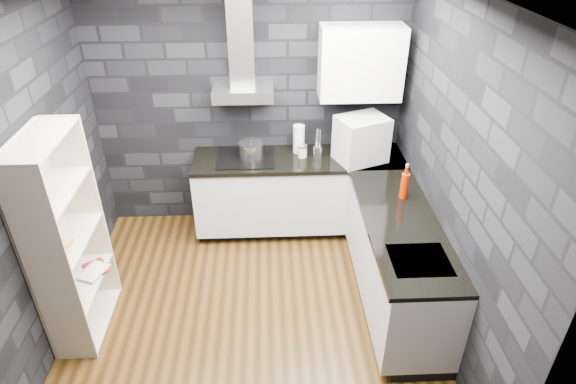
{
  "coord_description": "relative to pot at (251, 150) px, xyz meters",
  "views": [
    {
      "loc": [
        0.19,
        -3.15,
        3.22
      ],
      "look_at": [
        0.35,
        0.45,
        1.0
      ],
      "focal_mm": 30.0,
      "sensor_mm": 36.0,
      "label": 1
    }
  ],
  "objects": [
    {
      "name": "fruit_bowl",
      "position": [
        -1.43,
        -1.48,
        -0.05
      ],
      "size": [
        0.22,
        0.22,
        0.05
      ],
      "primitive_type": "imported",
      "rotation": [
        0.0,
        0.0,
        0.1
      ],
      "color": "silver",
      "rests_on": "bookshelf"
    },
    {
      "name": "appliance_garage",
      "position": [
        1.12,
        -0.09,
        0.14
      ],
      "size": [
        0.58,
        0.52,
        0.48
      ],
      "primitive_type": "cube",
      "rotation": [
        0.0,
        0.0,
        0.38
      ],
      "color": "#AFB3B7",
      "rests_on": "counter_back_top"
    },
    {
      "name": "ground",
      "position": [
        -0.01,
        -1.32,
        -0.98
      ],
      "size": [
        3.2,
        3.2,
        0.0
      ],
      "primitive_type": "plane",
      "color": "#462C10"
    },
    {
      "name": "toekick_back",
      "position": [
        0.49,
        0.02,
        -0.93
      ],
      "size": [
        2.18,
        0.5,
        0.1
      ],
      "primitive_type": "cube",
      "color": "black",
      "rests_on": "ground"
    },
    {
      "name": "storage_jar",
      "position": [
        0.53,
        -0.0,
        -0.03
      ],
      "size": [
        0.1,
        0.1,
        0.11
      ],
      "primitive_type": "cylinder",
      "rotation": [
        0.0,
        0.0,
        -0.04
      ],
      "color": "beige",
      "rests_on": "counter_back_top"
    },
    {
      "name": "upper_cabinet",
      "position": [
        1.09,
        0.11,
        0.87
      ],
      "size": [
        0.8,
        0.35,
        0.7
      ],
      "primitive_type": "cube",
      "color": "white",
      "rests_on": "wall_back"
    },
    {
      "name": "counter_right_cab",
      "position": [
        1.29,
        -1.22,
        -0.5
      ],
      "size": [
        0.6,
        1.8,
        0.76
      ],
      "primitive_type": "cube",
      "color": "silver",
      "rests_on": "ground"
    },
    {
      "name": "sink_rim",
      "position": [
        1.29,
        -1.72,
        -0.09
      ],
      "size": [
        0.44,
        0.4,
        0.01
      ],
      "primitive_type": "cube",
      "color": "#ADADB1",
      "rests_on": "counter_right_top"
    },
    {
      "name": "pot",
      "position": [
        0.0,
        0.0,
        0.0
      ],
      "size": [
        0.32,
        0.32,
        0.14
      ],
      "primitive_type": "cylinder",
      "rotation": [
        0.0,
        0.0,
        0.43
      ],
      "color": "silver",
      "rests_on": "cooktop"
    },
    {
      "name": "toekick_right",
      "position": [
        1.33,
        -1.22,
        -0.93
      ],
      "size": [
        0.5,
        1.78,
        0.1
      ],
      "primitive_type": "cube",
      "color": "black",
      "rests_on": "ground"
    },
    {
      "name": "bookshelf",
      "position": [
        -1.43,
        -1.36,
        -0.08
      ],
      "size": [
        0.58,
        0.87,
        1.8
      ],
      "primitive_type": "cube",
      "rotation": [
        0.0,
        0.0,
        0.33
      ],
      "color": "beige",
      "rests_on": "ground"
    },
    {
      "name": "glass_vase",
      "position": [
        0.5,
        0.11,
        0.07
      ],
      "size": [
        0.13,
        0.13,
        0.3
      ],
      "primitive_type": "cylinder",
      "rotation": [
        0.0,
        0.0,
        -0.07
      ],
      "color": "white",
      "rests_on": "counter_back_top"
    },
    {
      "name": "counter_back_top",
      "position": [
        0.49,
        -0.03,
        -0.1
      ],
      "size": [
        2.2,
        0.62,
        0.04
      ],
      "primitive_type": "cube",
      "color": "black",
      "rests_on": "counter_back_cab"
    },
    {
      "name": "cooktop",
      "position": [
        -0.06,
        -0.02,
        -0.08
      ],
      "size": [
        0.58,
        0.5,
        0.01
      ],
      "primitive_type": "cube",
      "color": "black",
      "rests_on": "counter_back_top"
    },
    {
      "name": "counter_corner_top",
      "position": [
        1.29,
        -0.02,
        -0.1
      ],
      "size": [
        0.62,
        0.62,
        0.04
      ],
      "primitive_type": "cube",
      "color": "black",
      "rests_on": "counter_right_cab"
    },
    {
      "name": "red_bottle",
      "position": [
        1.38,
        -0.84,
        0.04
      ],
      "size": [
        0.09,
        0.09,
        0.24
      ],
      "primitive_type": "cylinder",
      "rotation": [
        0.0,
        0.0,
        -0.42
      ],
      "color": "#9E1900",
      "rests_on": "counter_right_top"
    },
    {
      "name": "counter_back_cab",
      "position": [
        0.49,
        -0.02,
        -0.5
      ],
      "size": [
        2.2,
        0.6,
        0.76
      ],
      "primitive_type": "cube",
      "color": "silver",
      "rests_on": "ground"
    },
    {
      "name": "utensil_crock",
      "position": [
        0.69,
        -0.02,
        -0.02
      ],
      "size": [
        0.1,
        0.1,
        0.12
      ],
      "primitive_type": "cylinder",
      "rotation": [
        0.0,
        0.0,
        0.14
      ],
      "color": "silver",
      "rests_on": "counter_back_top"
    },
    {
      "name": "book_red",
      "position": [
        -1.41,
        -1.24,
        -0.41
      ],
      "size": [
        0.15,
        0.12,
        0.23
      ],
      "primitive_type": "imported",
      "rotation": [
        0.0,
        0.0,
        0.63
      ],
      "color": "maroon",
      "rests_on": "bookshelf"
    },
    {
      "name": "wall_back",
      "position": [
        -0.01,
        0.31,
        0.37
      ],
      "size": [
        3.2,
        0.05,
        2.7
      ],
      "primitive_type": "cube",
      "color": "black",
      "rests_on": "ground"
    },
    {
      "name": "book_second",
      "position": [
        -1.43,
        -1.21,
        -0.39
      ],
      "size": [
        0.17,
        0.09,
        0.24
      ],
      "primitive_type": "imported",
      "rotation": [
        0.0,
        0.0,
        -0.38
      ],
      "color": "#B2B2B2",
      "rests_on": "bookshelf"
    },
    {
      "name": "counter_right_top",
      "position": [
        1.28,
        -1.22,
        -0.1
      ],
      "size": [
        0.62,
        1.8,
        0.04
      ],
      "primitive_type": "cube",
      "color": "black",
      "rests_on": "counter_right_cab"
    },
    {
      "name": "wall_left",
      "position": [
        -1.63,
        -1.32,
        0.37
      ],
      "size": [
        0.05,
        3.2,
        2.7
      ],
      "primitive_type": "cube",
      "color": "black",
      "rests_on": "ground"
    },
    {
      "name": "wall_right",
      "position": [
        1.62,
        -1.32,
        0.37
      ],
      "size": [
        0.05,
        3.2,
        2.7
      ],
      "primitive_type": "cube",
      "color": "black",
      "rests_on": "ground"
    },
    {
      "name": "hood_chimney",
      "position": [
        -0.06,
        0.18,
        1.09
      ],
      "size": [
        0.24,
        0.2,
        0.9
      ],
      "primitive_type": "cube",
      "color": "#ADADB1",
      "rests_on": "hood_body"
    },
    {
      "name": "hood_body",
      "position": [
        -0.06,
        0.11,
        0.58
      ],
      "size": [
        0.6,
        0.34,
        0.12
      ],
      "primitive_type": "cube",
      "color": "#ADADB1",
      "rests_on": "wall_back"
    },
    {
      "name": "wall_front",
      "position": [
        -0.01,
        -2.94,
        0.37
      ],
      "size": [
        3.2,
        0.05,
        2.7
      ],
      "primitive_type": "cube",
      "color": "black",
      "rests_on": "ground"
    }
  ]
}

